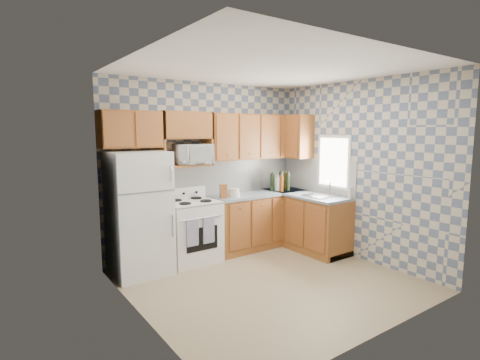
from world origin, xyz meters
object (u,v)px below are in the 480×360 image
microwave (193,154)px  electric_kettle (278,184)px  stove_body (191,232)px  refrigerator (139,213)px

microwave → electric_kettle: bearing=1.5°
stove_body → microwave: size_ratio=1.64×
refrigerator → electric_kettle: size_ratio=7.87×
refrigerator → microwave: bearing=9.8°
refrigerator → stove_body: refrigerator is taller
refrigerator → electric_kettle: 2.51m
electric_kettle → refrigerator: bearing=-179.2°
microwave → electric_kettle: 1.69m
microwave → stove_body: bearing=-124.2°
stove_body → electric_kettle: electric_kettle is taller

